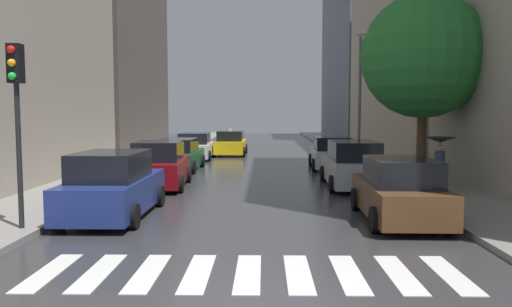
{
  "coord_description": "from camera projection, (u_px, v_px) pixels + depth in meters",
  "views": [
    {
      "loc": [
        0.29,
        -7.01,
        2.89
      ],
      "look_at": [
        -0.07,
        14.84,
        1.07
      ],
      "focal_mm": 35.25,
      "sensor_mm": 36.0,
      "label": 1
    }
  ],
  "objects": [
    {
      "name": "ground_plane",
      "position": [
        260.0,
        159.0,
        31.15
      ],
      "size": [
        28.0,
        72.0,
        0.04
      ],
      "primitive_type": "cube",
      "color": "#313134"
    },
    {
      "name": "sidewalk_left",
      "position": [
        155.0,
        157.0,
        31.24
      ],
      "size": [
        3.0,
        72.0,
        0.15
      ],
      "primitive_type": "cube",
      "color": "gray",
      "rests_on": "ground"
    },
    {
      "name": "sidewalk_right",
      "position": [
        365.0,
        157.0,
        31.03
      ],
      "size": [
        3.0,
        72.0,
        0.15
      ],
      "primitive_type": "cube",
      "color": "gray",
      "rests_on": "ground"
    },
    {
      "name": "crosswalk_stripes",
      "position": [
        248.0,
        273.0,
        9.0
      ],
      "size": [
        7.65,
        2.2,
        0.01
      ],
      "color": "silver",
      "rests_on": "ground"
    },
    {
      "name": "building_right_mid",
      "position": [
        421.0,
        53.0,
        34.37
      ],
      "size": [
        6.0,
        20.59,
        13.78
      ],
      "primitive_type": "cube",
      "color": "#B2A38C",
      "rests_on": "ground"
    },
    {
      "name": "building_right_far",
      "position": [
        360.0,
        48.0,
        56.14
      ],
      "size": [
        6.0,
        21.83,
        20.0
      ],
      "primitive_type": "cube",
      "color": "slate",
      "rests_on": "ground"
    },
    {
      "name": "parked_car_left_nearest",
      "position": [
        113.0,
        187.0,
        13.79
      ],
      "size": [
        2.12,
        4.58,
        1.81
      ],
      "rotation": [
        0.0,
        0.0,
        1.57
      ],
      "color": "navy",
      "rests_on": "ground"
    },
    {
      "name": "parked_car_left_second",
      "position": [
        160.0,
        166.0,
        19.12
      ],
      "size": [
        2.23,
        4.15,
        1.78
      ],
      "rotation": [
        0.0,
        0.0,
        1.61
      ],
      "color": "maroon",
      "rests_on": "ground"
    },
    {
      "name": "parked_car_left_third",
      "position": [
        178.0,
        155.0,
        24.75
      ],
      "size": [
        2.22,
        4.61,
        1.58
      ],
      "rotation": [
        0.0,
        0.0,
        1.55
      ],
      "color": "#0C4C2D",
      "rests_on": "ground"
    },
    {
      "name": "parked_car_left_fourth",
      "position": [
        195.0,
        147.0,
        30.65
      ],
      "size": [
        2.23,
        4.58,
        1.62
      ],
      "rotation": [
        0.0,
        0.0,
        1.59
      ],
      "color": "silver",
      "rests_on": "ground"
    },
    {
      "name": "parked_car_right_nearest",
      "position": [
        399.0,
        192.0,
        13.27
      ],
      "size": [
        2.09,
        4.35,
        1.68
      ],
      "rotation": [
        0.0,
        0.0,
        1.55
      ],
      "color": "brown",
      "rests_on": "ground"
    },
    {
      "name": "parked_car_right_second",
      "position": [
        353.0,
        166.0,
        19.32
      ],
      "size": [
        2.17,
        4.77,
        1.78
      ],
      "rotation": [
        0.0,
        0.0,
        1.56
      ],
      "color": "#B2B7BF",
      "rests_on": "ground"
    },
    {
      "name": "parked_car_right_third",
      "position": [
        332.0,
        154.0,
        25.53
      ],
      "size": [
        2.27,
        4.32,
        1.63
      ],
      "rotation": [
        0.0,
        0.0,
        1.54
      ],
      "color": "silver",
      "rests_on": "ground"
    },
    {
      "name": "taxi_midroad",
      "position": [
        231.0,
        144.0,
        33.58
      ],
      "size": [
        2.12,
        4.54,
        1.81
      ],
      "rotation": [
        0.0,
        0.0,
        1.56
      ],
      "color": "yellow",
      "rests_on": "ground"
    },
    {
      "name": "pedestrian_by_kerb",
      "position": [
        440.0,
        151.0,
        17.5
      ],
      "size": [
        1.05,
        1.05,
        1.86
      ],
      "rotation": [
        0.0,
        0.0,
        4.6
      ],
      "color": "navy",
      "rests_on": "sidewalk_right"
    },
    {
      "name": "street_tree_right",
      "position": [
        423.0,
        56.0,
        19.64
      ],
      "size": [
        4.88,
        4.88,
        7.36
      ],
      "color": "#513823",
      "rests_on": "sidewalk_right"
    },
    {
      "name": "traffic_light_left_corner",
      "position": [
        16.0,
        95.0,
        11.6
      ],
      "size": [
        0.3,
        0.42,
        4.3
      ],
      "color": "black",
      "rests_on": "sidewalk_left"
    },
    {
      "name": "lamp_post_right",
      "position": [
        360.0,
        87.0,
        27.61
      ],
      "size": [
        0.6,
        0.28,
        7.08
      ],
      "color": "#595B60",
      "rests_on": "sidewalk_right"
    }
  ]
}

